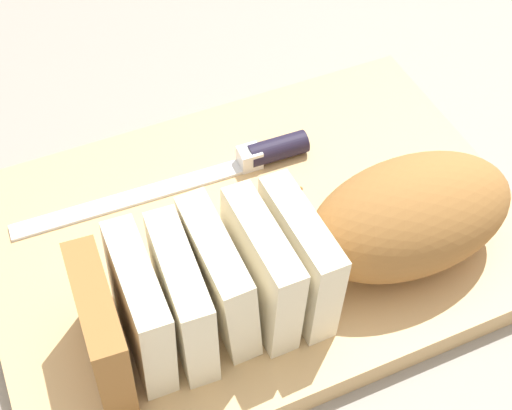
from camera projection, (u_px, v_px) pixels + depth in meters
ground_plane at (256, 245)px, 0.65m from camera, size 3.00×3.00×0.00m
cutting_board at (256, 237)px, 0.64m from camera, size 0.46×0.33×0.02m
bread_loaf at (322, 247)px, 0.56m from camera, size 0.36×0.11×0.09m
bread_knife at (238, 162)px, 0.67m from camera, size 0.27×0.04×0.02m
crumb_near_knife at (257, 236)px, 0.62m from camera, size 0.00×0.00×0.00m
crumb_near_loaf at (265, 189)px, 0.65m from camera, size 0.01×0.01×0.01m
crumb_stray_left at (301, 189)px, 0.66m from camera, size 0.00×0.00×0.00m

